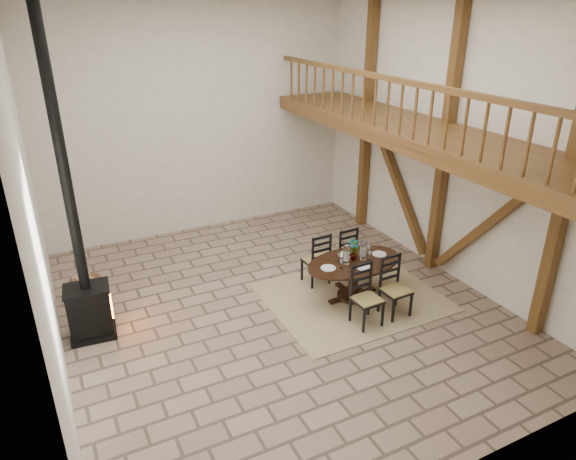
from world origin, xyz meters
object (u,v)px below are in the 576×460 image
dining_table (353,277)px  log_stack (82,330)px  wood_stove (83,274)px  log_basket (86,288)px

dining_table → log_stack: bearing=165.5°
wood_stove → log_stack: size_ratio=12.95×
dining_table → log_basket: (-4.27, 2.14, -0.23)m
wood_stove → log_basket: 1.56m
wood_stove → log_stack: bearing=157.8°
wood_stove → log_stack: wood_stove is taller
wood_stove → dining_table: bearing=-5.8°
log_stack → dining_table: bearing=-12.2°
dining_table → log_basket: 4.78m
wood_stove → log_basket: wood_stove is taller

